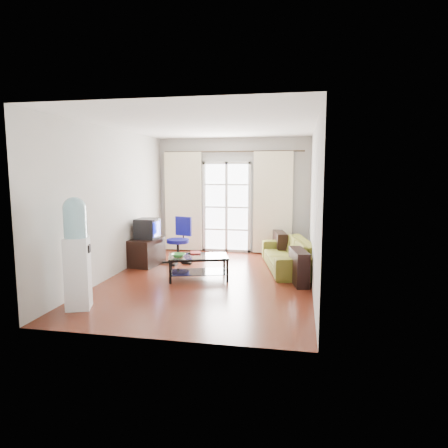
{
  "coord_description": "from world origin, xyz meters",
  "views": [
    {
      "loc": [
        1.57,
        -6.76,
        1.92
      ],
      "look_at": [
        0.21,
        0.35,
        0.97
      ],
      "focal_mm": 32.0,
      "sensor_mm": 36.0,
      "label": 1
    }
  ],
  "objects_px": {
    "sofa": "(288,254)",
    "crt_tv": "(146,229)",
    "coffee_table": "(198,264)",
    "tv_stand": "(146,252)",
    "task_chair": "(179,250)",
    "water_cooler": "(77,251)"
  },
  "relations": [
    {
      "from": "coffee_table",
      "to": "tv_stand",
      "type": "xyz_separation_m",
      "value": [
        -1.32,
        0.83,
        0.0
      ]
    },
    {
      "from": "sofa",
      "to": "crt_tv",
      "type": "height_order",
      "value": "crt_tv"
    },
    {
      "from": "coffee_table",
      "to": "water_cooler",
      "type": "xyz_separation_m",
      "value": [
        -1.26,
        -1.82,
        0.55
      ]
    },
    {
      "from": "tv_stand",
      "to": "crt_tv",
      "type": "xyz_separation_m",
      "value": [
        0.0,
        0.04,
        0.48
      ]
    },
    {
      "from": "sofa",
      "to": "task_chair",
      "type": "xyz_separation_m",
      "value": [
        -2.27,
        0.08,
        -0.01
      ]
    },
    {
      "from": "tv_stand",
      "to": "task_chair",
      "type": "bearing_deg",
      "value": 35.58
    },
    {
      "from": "crt_tv",
      "to": "water_cooler",
      "type": "relative_size",
      "value": 0.3
    },
    {
      "from": "tv_stand",
      "to": "water_cooler",
      "type": "bearing_deg",
      "value": -80.28
    },
    {
      "from": "crt_tv",
      "to": "tv_stand",
      "type": "bearing_deg",
      "value": -93.09
    },
    {
      "from": "coffee_table",
      "to": "water_cooler",
      "type": "bearing_deg",
      "value": -124.73
    },
    {
      "from": "sofa",
      "to": "tv_stand",
      "type": "distance_m",
      "value": 2.89
    },
    {
      "from": "crt_tv",
      "to": "water_cooler",
      "type": "xyz_separation_m",
      "value": [
        0.05,
        -2.7,
        0.07
      ]
    },
    {
      "from": "sofa",
      "to": "water_cooler",
      "type": "xyz_separation_m",
      "value": [
        -2.82,
        -2.88,
        0.53
      ]
    },
    {
      "from": "crt_tv",
      "to": "water_cooler",
      "type": "bearing_deg",
      "value": -87.3
    },
    {
      "from": "tv_stand",
      "to": "task_chair",
      "type": "xyz_separation_m",
      "value": [
        0.6,
        0.31,
        0.01
      ]
    },
    {
      "from": "sofa",
      "to": "crt_tv",
      "type": "relative_size",
      "value": 4.6
    },
    {
      "from": "task_chair",
      "to": "water_cooler",
      "type": "distance_m",
      "value": 3.06
    },
    {
      "from": "tv_stand",
      "to": "crt_tv",
      "type": "relative_size",
      "value": 1.61
    },
    {
      "from": "crt_tv",
      "to": "task_chair",
      "type": "height_order",
      "value": "task_chair"
    },
    {
      "from": "coffee_table",
      "to": "task_chair",
      "type": "xyz_separation_m",
      "value": [
        -0.72,
        1.14,
        0.01
      ]
    },
    {
      "from": "sofa",
      "to": "coffee_table",
      "type": "bearing_deg",
      "value": -67.85
    },
    {
      "from": "coffee_table",
      "to": "crt_tv",
      "type": "distance_m",
      "value": 1.65
    }
  ]
}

